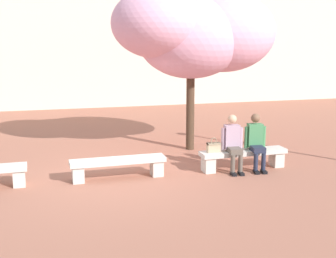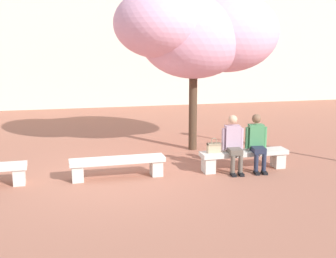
% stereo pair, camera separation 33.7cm
% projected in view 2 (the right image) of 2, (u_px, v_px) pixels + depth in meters
% --- Properties ---
extents(ground_plane, '(100.00, 100.00, 0.00)m').
position_uv_depth(ground_plane, '(118.00, 178.00, 10.22)').
color(ground_plane, '#9E604C').
extents(stone_bench_near_west, '(2.08, 0.48, 0.45)m').
position_uv_depth(stone_bench_near_west, '(118.00, 164.00, 10.16)').
color(stone_bench_near_west, beige).
rests_on(stone_bench_near_west, ground).
extents(stone_bench_center, '(2.08, 0.48, 0.45)m').
position_uv_depth(stone_bench_center, '(244.00, 157.00, 10.78)').
color(stone_bench_center, beige).
rests_on(stone_bench_center, ground).
extents(person_seated_left, '(0.51, 0.70, 1.29)m').
position_uv_depth(person_seated_left, '(233.00, 141.00, 10.59)').
color(person_seated_left, black).
rests_on(person_seated_left, ground).
extents(person_seated_right, '(0.51, 0.71, 1.29)m').
position_uv_depth(person_seated_right, '(257.00, 140.00, 10.71)').
color(person_seated_right, black).
rests_on(person_seated_right, ground).
extents(handbag, '(0.30, 0.15, 0.34)m').
position_uv_depth(handbag, '(214.00, 147.00, 10.57)').
color(handbag, tan).
rests_on(handbag, stone_bench_center).
extents(cherry_tree_main, '(4.44, 2.81, 4.22)m').
position_uv_depth(cherry_tree_main, '(198.00, 32.00, 12.11)').
color(cherry_tree_main, '#473323').
rests_on(cherry_tree_main, ground).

